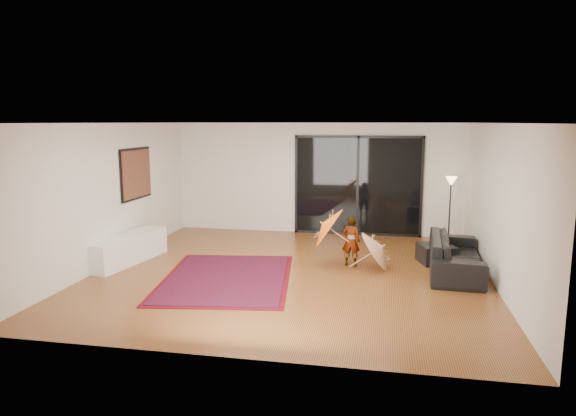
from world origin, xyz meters
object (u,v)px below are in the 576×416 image
(media_console, at_px, (128,249))
(ottoman, at_px, (436,254))
(sofa, at_px, (455,255))
(child, at_px, (351,241))

(media_console, distance_m, ottoman, 6.02)
(sofa, bearing_deg, ottoman, 28.58)
(sofa, distance_m, child, 1.91)
(media_console, xyz_separation_m, sofa, (6.20, 0.50, 0.06))
(sofa, relative_size, ottoman, 3.63)
(child, bearing_deg, sofa, -176.55)
(media_console, distance_m, child, 4.34)
(sofa, xyz_separation_m, ottoman, (-0.28, 0.60, -0.15))
(media_console, xyz_separation_m, child, (4.30, 0.58, 0.21))
(media_console, relative_size, child, 2.04)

